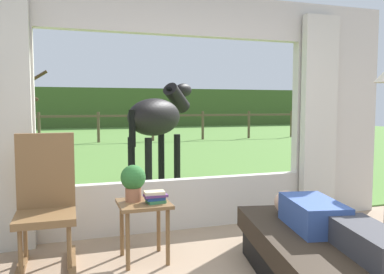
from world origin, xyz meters
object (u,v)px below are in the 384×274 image
(horse, at_px, (158,118))
(recliner_sofa, at_px, (324,261))
(reclining_person, at_px, (330,222))
(rocking_chair, at_px, (46,202))
(pasture_tree, at_px, (23,103))
(side_table, at_px, (144,213))
(potted_plant, at_px, (133,181))
(book_stack, at_px, (155,197))

(horse, bearing_deg, recliner_sofa, -38.12)
(reclining_person, distance_m, rocking_chair, 2.28)
(recliner_sofa, distance_m, reclining_person, 0.31)
(recliner_sofa, relative_size, horse, 1.07)
(horse, relative_size, pasture_tree, 0.54)
(side_table, bearing_deg, reclining_person, -41.39)
(rocking_chair, relative_size, horse, 0.65)
(reclining_person, bearing_deg, potted_plant, 150.27)
(reclining_person, distance_m, pasture_tree, 9.75)
(potted_plant, relative_size, book_stack, 1.59)
(reclining_person, height_order, rocking_chair, rocking_chair)
(recliner_sofa, bearing_deg, pasture_tree, 118.44)
(pasture_tree, bearing_deg, rocking_chair, -83.80)
(book_stack, bearing_deg, horse, 76.23)
(potted_plant, bearing_deg, recliner_sofa, -39.79)
(rocking_chair, relative_size, potted_plant, 3.50)
(potted_plant, relative_size, horse, 0.18)
(horse, bearing_deg, potted_plant, -60.49)
(reclining_person, height_order, side_table, reclining_person)
(rocking_chair, bearing_deg, horse, 60.14)
(rocking_chair, height_order, potted_plant, rocking_chair)
(rocking_chair, relative_size, pasture_tree, 0.35)
(side_table, bearing_deg, recliner_sofa, -39.98)
(rocking_chair, xyz_separation_m, potted_plant, (0.72, -0.11, 0.16))
(potted_plant, bearing_deg, horse, 72.54)
(reclining_person, xyz_separation_m, horse, (-0.33, 3.92, 0.63))
(recliner_sofa, height_order, reclining_person, reclining_person)
(pasture_tree, bearing_deg, side_table, -78.48)
(side_table, relative_size, pasture_tree, 0.16)
(recliner_sofa, xyz_separation_m, pasture_tree, (-2.83, 9.24, 1.19))
(reclining_person, bearing_deg, book_stack, 149.43)
(potted_plant, distance_m, pasture_tree, 8.40)
(reclining_person, xyz_separation_m, pasture_tree, (-2.83, 9.29, 0.89))
(reclining_person, height_order, pasture_tree, pasture_tree)
(recliner_sofa, distance_m, pasture_tree, 9.73)
(book_stack, relative_size, horse, 0.12)
(reclining_person, bearing_deg, pasture_tree, 118.35)
(rocking_chair, bearing_deg, reclining_person, -30.43)
(book_stack, height_order, pasture_tree, pasture_tree)
(book_stack, xyz_separation_m, pasture_tree, (-1.77, 8.33, 0.84))
(pasture_tree, bearing_deg, book_stack, -77.98)
(rocking_chair, height_order, side_table, rocking_chair)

